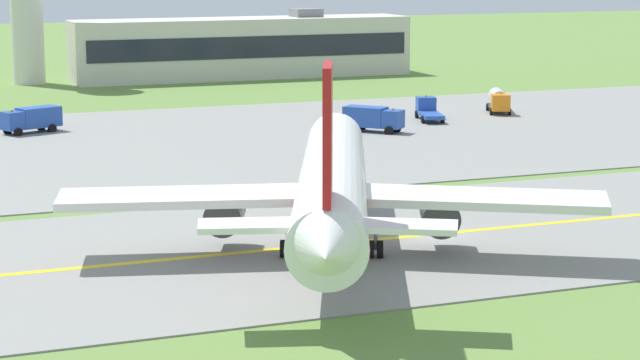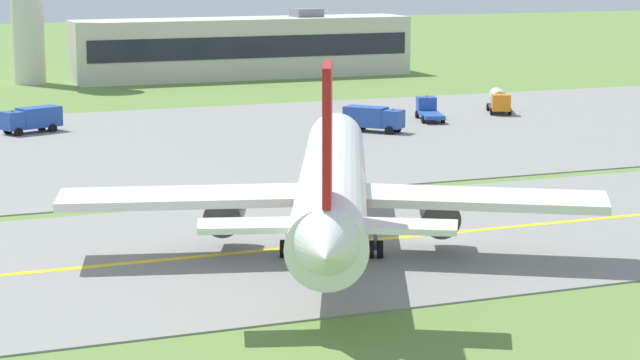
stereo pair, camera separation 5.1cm
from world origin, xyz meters
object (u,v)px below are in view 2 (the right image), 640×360
at_px(service_truck_baggage, 499,100).
at_px(service_truck_fuel, 428,109).
at_px(service_truck_catering, 32,118).
at_px(airplane_lead, 332,185).
at_px(service_truck_pushback, 373,118).

xyz_separation_m(service_truck_baggage, service_truck_fuel, (-9.91, -2.07, -0.35)).
height_order(service_truck_fuel, service_truck_catering, service_truck_catering).
xyz_separation_m(airplane_lead, service_truck_pushback, (22.43, 43.99, -2.60)).
distance_m(service_truck_baggage, service_truck_pushback, 20.87).
bearing_deg(service_truck_fuel, service_truck_baggage, 11.78).
distance_m(service_truck_catering, service_truck_pushback, 34.21).
relative_size(airplane_lead, service_truck_fuel, 5.62).
height_order(airplane_lead, service_truck_baggage, airplane_lead).
height_order(airplane_lead, service_truck_pushback, airplane_lead).
distance_m(service_truck_baggage, service_truck_fuel, 10.13).
distance_m(airplane_lead, service_truck_fuel, 59.40).
relative_size(airplane_lead, service_truck_baggage, 5.98).
bearing_deg(service_truck_baggage, service_truck_catering, 175.67).
bearing_deg(service_truck_fuel, service_truck_catering, 171.81).
bearing_deg(service_truck_pushback, service_truck_catering, 159.28).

